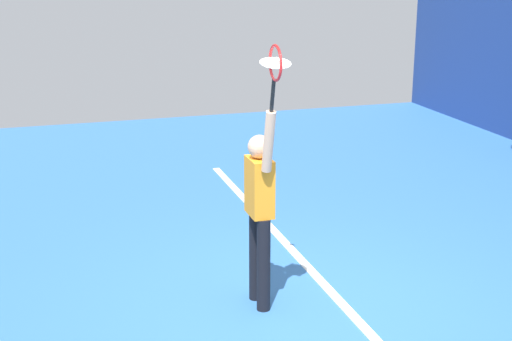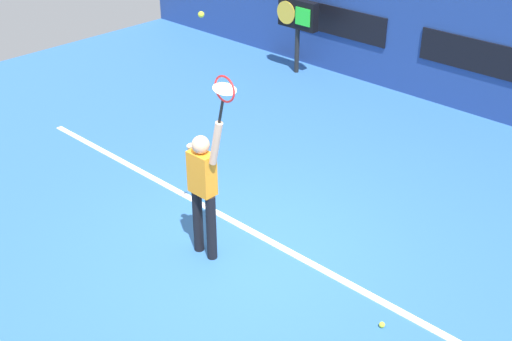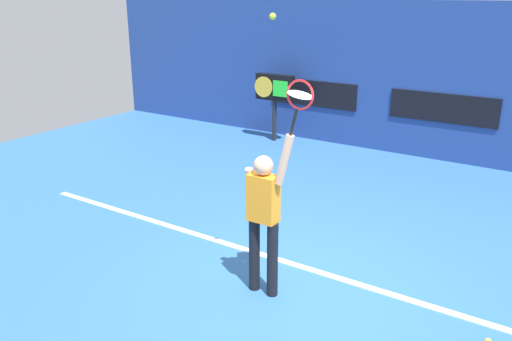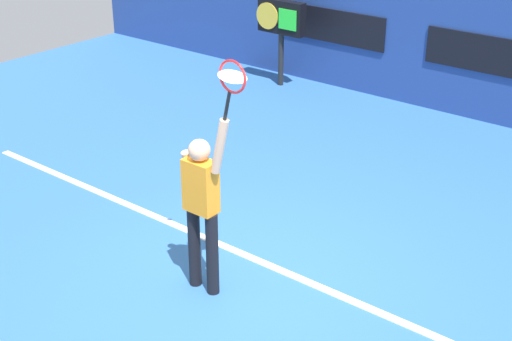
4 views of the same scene
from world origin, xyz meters
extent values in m
plane|color=#2D609E|center=(0.00, 0.00, 0.00)|extent=(18.00, 18.00, 0.00)
cube|color=white|center=(0.00, 0.43, 0.01)|extent=(10.00, 0.10, 0.01)
cylinder|color=black|center=(-0.41, -0.34, 0.46)|extent=(0.13, 0.13, 0.92)
cylinder|color=black|center=(-0.16, -0.34, 0.46)|extent=(0.13, 0.13, 0.92)
cube|color=orange|center=(-0.29, -0.34, 1.20)|extent=(0.34, 0.20, 0.55)
sphere|color=#D8A884|center=(-0.29, -0.34, 1.58)|extent=(0.22, 0.22, 0.22)
cylinder|color=#D8A884|center=(-0.03, -0.34, 1.69)|extent=(0.22, 0.09, 0.59)
cylinder|color=#D8A884|center=(-0.49, -0.26, 1.22)|extent=(0.09, 0.23, 0.58)
cylinder|color=black|center=(0.07, -0.34, 2.12)|extent=(0.10, 0.03, 0.30)
torus|color=red|center=(0.14, -0.34, 2.41)|extent=(0.38, 0.02, 0.38)
cylinder|color=silver|center=(0.14, -0.34, 2.41)|extent=(0.26, 0.27, 0.06)
camera|label=1|loc=(6.00, -2.33, 3.28)|focal=52.17mm
camera|label=2|loc=(4.98, -4.96, 5.13)|focal=46.46mm
camera|label=3|loc=(2.68, -5.00, 3.40)|focal=37.17mm
camera|label=4|loc=(4.27, -5.12, 4.45)|focal=52.33mm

